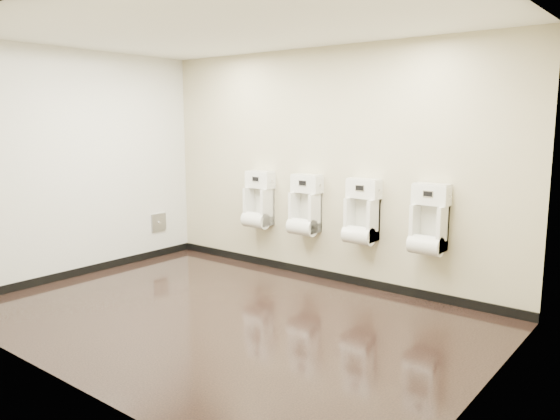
% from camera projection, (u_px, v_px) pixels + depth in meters
% --- Properties ---
extents(ground, '(5.00, 3.50, 0.00)m').
position_uv_depth(ground, '(227.00, 317.00, 5.45)').
color(ground, black).
rests_on(ground, ground).
extents(ceiling, '(5.00, 3.50, 0.00)m').
position_uv_depth(ceiling, '(222.00, 26.00, 5.00)').
color(ceiling, white).
extents(back_wall, '(5.00, 0.02, 2.80)m').
position_uv_depth(back_wall, '(325.00, 166.00, 6.58)').
color(back_wall, '#C0B997').
rests_on(back_wall, ground).
extents(front_wall, '(5.00, 0.02, 2.80)m').
position_uv_depth(front_wall, '(53.00, 197.00, 3.87)').
color(front_wall, '#C0B997').
rests_on(front_wall, ground).
extents(left_wall, '(0.02, 3.50, 2.80)m').
position_uv_depth(left_wall, '(78.00, 165.00, 6.75)').
color(left_wall, '#C0B997').
rests_on(left_wall, ground).
extents(right_wall, '(0.02, 3.50, 2.80)m').
position_uv_depth(right_wall, '(491.00, 201.00, 3.70)').
color(right_wall, '#C0B997').
rests_on(right_wall, ground).
extents(tile_overlay_left, '(0.01, 3.50, 2.80)m').
position_uv_depth(tile_overlay_left, '(79.00, 165.00, 6.75)').
color(tile_overlay_left, white).
rests_on(tile_overlay_left, ground).
extents(skirting_back, '(5.00, 0.02, 0.10)m').
position_uv_depth(skirting_back, '(323.00, 274.00, 6.79)').
color(skirting_back, black).
rests_on(skirting_back, ground).
extents(skirting_left, '(0.02, 3.50, 0.10)m').
position_uv_depth(skirting_left, '(85.00, 270.00, 6.96)').
color(skirting_left, black).
rests_on(skirting_left, ground).
extents(access_panel, '(0.04, 0.25, 0.25)m').
position_uv_depth(access_panel, '(159.00, 222.00, 7.82)').
color(access_panel, '#9E9EA3').
rests_on(access_panel, left_wall).
extents(urinal_0, '(0.39, 0.29, 0.73)m').
position_uv_depth(urinal_0, '(258.00, 204.00, 7.15)').
color(urinal_0, silver).
rests_on(urinal_0, back_wall).
extents(urinal_1, '(0.39, 0.29, 0.73)m').
position_uv_depth(urinal_1, '(305.00, 210.00, 6.70)').
color(urinal_1, silver).
rests_on(urinal_1, back_wall).
extents(urinal_2, '(0.39, 0.29, 0.73)m').
position_uv_depth(urinal_2, '(361.00, 216.00, 6.21)').
color(urinal_2, silver).
rests_on(urinal_2, back_wall).
extents(urinal_3, '(0.39, 0.29, 0.73)m').
position_uv_depth(urinal_3, '(429.00, 225.00, 5.72)').
color(urinal_3, silver).
rests_on(urinal_3, back_wall).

